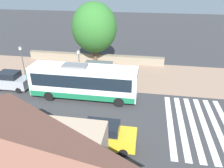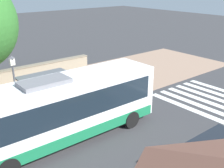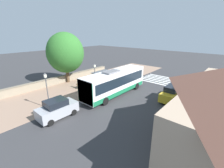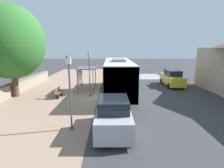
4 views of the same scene
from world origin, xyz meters
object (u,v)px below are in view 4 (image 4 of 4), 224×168
(bench, at_px, (58,92))
(street_lamp_near, at_px, (89,71))
(bus_shelter, at_px, (85,71))
(parked_car_behind_bus, at_px, (113,116))
(bus, at_px, (118,76))
(shade_tree, at_px, (11,42))
(street_lamp_far, at_px, (70,87))
(parked_car_far_lane, at_px, (172,78))
(pedestrian, at_px, (104,77))

(bench, xyz_separation_m, street_lamp_near, (2.98, 0.26, 2.06))
(bus_shelter, xyz_separation_m, parked_car_behind_bus, (2.84, -9.37, -1.21))
(bus_shelter, bearing_deg, bench, -134.73)
(street_lamp_near, height_order, parked_car_behind_bus, street_lamp_near)
(bus, xyz_separation_m, shade_tree, (-9.90, -1.18, 3.29))
(bench, distance_m, shade_tree, 6.27)
(street_lamp_near, xyz_separation_m, street_lamp_far, (-0.25, -6.99, 0.00))
(bus_shelter, height_order, street_lamp_far, street_lamp_far)
(bus_shelter, bearing_deg, parked_car_far_lane, 14.42)
(bus, height_order, street_lamp_near, street_lamp_near)
(parked_car_behind_bus, bearing_deg, bus_shelter, 106.85)
(bus, bearing_deg, street_lamp_near, -155.63)
(bus, distance_m, pedestrian, 4.78)
(bench, bearing_deg, shade_tree, 175.48)
(parked_car_far_lane, bearing_deg, bench, -158.48)
(bus, height_order, shade_tree, shade_tree)
(bus, bearing_deg, parked_car_far_lane, 26.78)
(street_lamp_far, height_order, parked_car_far_lane, street_lamp_far)
(street_lamp_near, bearing_deg, bus_shelter, 108.68)
(street_lamp_far, bearing_deg, shade_tree, 134.34)
(pedestrian, bearing_deg, bus_shelter, -117.06)
(bus, relative_size, street_lamp_near, 2.52)
(street_lamp_near, bearing_deg, parked_car_far_lane, 26.10)
(pedestrian, height_order, shade_tree, shade_tree)
(parked_car_far_lane, bearing_deg, street_lamp_near, -153.90)
(bench, relative_size, street_lamp_far, 0.38)
(bench, bearing_deg, street_lamp_far, -67.94)
(street_lamp_near, bearing_deg, parked_car_behind_bus, -73.67)
(bus, distance_m, shade_tree, 10.50)
(parked_car_far_lane, bearing_deg, street_lamp_far, -130.06)
(bus, bearing_deg, street_lamp_far, -110.04)
(bus_shelter, relative_size, parked_car_far_lane, 0.67)
(street_lamp_near, relative_size, parked_car_far_lane, 0.91)
(bench, height_order, shade_tree, shade_tree)
(street_lamp_far, bearing_deg, bench, 112.06)
(street_lamp_far, distance_m, parked_car_far_lane, 15.34)
(bus, height_order, parked_car_behind_bus, bus)
(street_lamp_near, relative_size, street_lamp_far, 1.00)
(street_lamp_near, height_order, parked_car_far_lane, street_lamp_near)
(shade_tree, bearing_deg, street_lamp_far, -45.66)
(bus, distance_m, bus_shelter, 3.55)
(shade_tree, bearing_deg, parked_car_behind_bus, -38.49)
(shade_tree, bearing_deg, bus_shelter, 17.04)
(parked_car_behind_bus, xyz_separation_m, parked_car_far_lane, (7.42, 12.01, -0.00))
(street_lamp_near, relative_size, shade_tree, 0.50)
(bus_shelter, xyz_separation_m, street_lamp_near, (0.69, -2.05, 0.36))
(bench, relative_size, parked_car_far_lane, 0.34)
(parked_car_behind_bus, bearing_deg, street_lamp_near, 106.33)
(bench, relative_size, parked_car_behind_bus, 0.40)
(pedestrian, bearing_deg, parked_car_far_lane, -6.55)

